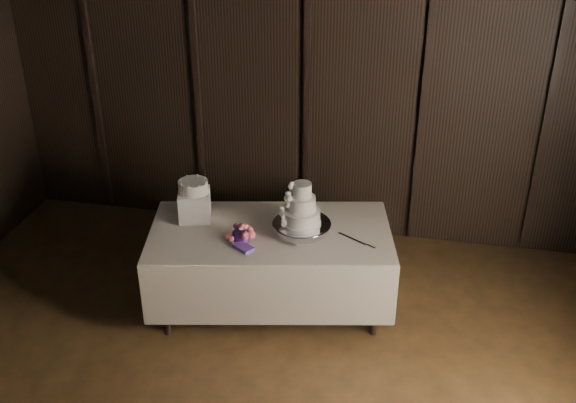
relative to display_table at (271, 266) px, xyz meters
The scene contains 8 objects.
room 2.33m from the display_table, 88.87° to the right, with size 6.08×7.08×3.08m.
display_table is the anchor object (origin of this frame).
cake_stand 0.47m from the display_table, ahead, with size 0.48×0.48×0.09m, color silver.
wedding_cake 0.62m from the display_table, ahead, with size 0.35×0.30×0.36m.
bouquet 0.49m from the display_table, 133.92° to the right, with size 0.28×0.38×0.18m, color #D45374, non-canonical shape.
box_pedestal 0.82m from the display_table, behind, with size 0.26×0.26×0.25m, color white.
small_cake 0.93m from the display_table, behind, with size 0.25×0.25×0.10m, color white.
cake_knife 0.76m from the display_table, ahead, with size 0.37×0.02×0.01m, color silver.
Camera 1 is at (1.07, -2.59, 3.57)m, focal length 42.00 mm.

